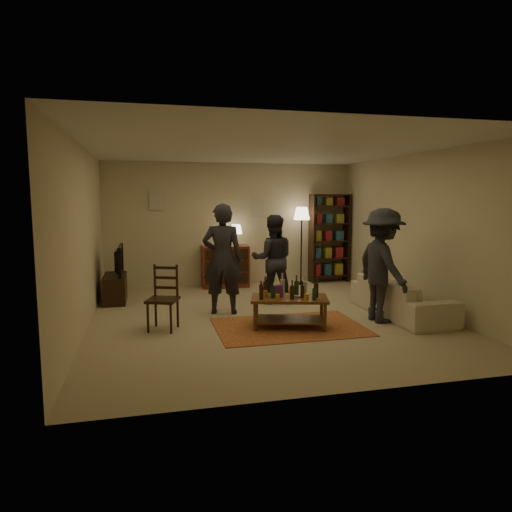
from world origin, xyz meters
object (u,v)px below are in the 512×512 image
object	(u,v)px
dresser	(225,265)
person_by_sofa	(382,265)
bookshelf	(329,237)
person_right	(273,259)
floor_lamp	(302,219)
person_left	(223,259)
dining_chair	(164,295)
coffee_table	(289,301)
tv_stand	(115,281)
sofa	(401,297)

from	to	relation	value
dresser	person_by_sofa	size ratio (longest dim) A/B	0.77
bookshelf	person_right	world-z (taller)	bookshelf
floor_lamp	person_by_sofa	distance (m)	3.35
dresser	person_left	bearing A→B (deg)	-100.93
dining_chair	bookshelf	bearing A→B (deg)	58.66
coffee_table	tv_stand	world-z (taller)	tv_stand
dresser	bookshelf	bearing A→B (deg)	1.57
person_left	person_right	size ratio (longest dim) A/B	1.13
dining_chair	sofa	size ratio (longest dim) A/B	0.47
coffee_table	dresser	xyz separation A→B (m)	(-0.37, 3.34, 0.07)
floor_lamp	dresser	bearing A→B (deg)	177.89
sofa	coffee_table	bearing A→B (deg)	96.55
dresser	person_right	distance (m)	1.84
floor_lamp	person_left	bearing A→B (deg)	-134.31
dresser	sofa	xyz separation A→B (m)	(2.39, -3.11, -0.17)
dresser	floor_lamp	world-z (taller)	floor_lamp
coffee_table	bookshelf	xyz separation A→B (m)	(2.06, 3.41, 0.63)
dining_chair	person_right	bearing A→B (deg)	52.65
dining_chair	dresser	xyz separation A→B (m)	(1.44, 2.99, -0.03)
person_left	person_right	world-z (taller)	person_left
tv_stand	sofa	distance (m)	5.14
bookshelf	floor_lamp	xyz separation A→B (m)	(-0.72, -0.13, 0.44)
bookshelf	sofa	bearing A→B (deg)	-90.82
dining_chair	dresser	size ratio (longest dim) A/B	0.71
coffee_table	person_by_sofa	xyz separation A→B (m)	(1.52, -0.02, 0.48)
dining_chair	dresser	bearing A→B (deg)	84.72
bookshelf	person_right	bearing A→B (deg)	-136.16
coffee_table	person_by_sofa	world-z (taller)	person_by_sofa
person_by_sofa	dresser	bearing A→B (deg)	26.28
coffee_table	sofa	distance (m)	2.03
dining_chair	person_left	size ratio (longest dim) A/B	0.53
coffee_table	bookshelf	bearing A→B (deg)	58.84
coffee_table	bookshelf	world-z (taller)	bookshelf
person_right	person_by_sofa	size ratio (longest dim) A/B	0.92
sofa	dresser	bearing A→B (deg)	37.54
tv_stand	person_left	bearing A→B (deg)	-36.85
dresser	person_left	size ratio (longest dim) A/B	0.74
floor_lamp	coffee_table	bearing A→B (deg)	-112.27
coffee_table	person_left	distance (m)	1.44
coffee_table	floor_lamp	bearing A→B (deg)	67.73
dresser	sofa	bearing A→B (deg)	-52.46
floor_lamp	sofa	world-z (taller)	floor_lamp
dresser	bookshelf	size ratio (longest dim) A/B	0.67
floor_lamp	person_right	world-z (taller)	floor_lamp
bookshelf	person_by_sofa	xyz separation A→B (m)	(-0.55, -3.43, -0.15)
dresser	dining_chair	bearing A→B (deg)	-115.70
sofa	person_right	size ratio (longest dim) A/B	1.28
person_right	sofa	bearing A→B (deg)	152.77
tv_stand	dining_chair	bearing A→B (deg)	-68.56
tv_stand	person_right	world-z (taller)	person_right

